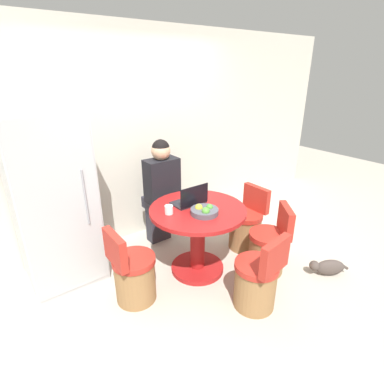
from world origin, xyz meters
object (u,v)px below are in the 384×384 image
object	(u,v)px
chair_near_right_corner	(268,249)
laptop	(190,200)
chair_near_camera	(257,282)
cat	(328,267)
refrigerator	(53,200)
chair_right_side	(246,227)
person_seated	(161,188)
fruit_bowl	(204,211)
dining_table	(198,231)
chair_left_side	(133,275)

from	to	relation	value
chair_near_right_corner	laptop	size ratio (longest dim) A/B	2.25
chair_near_camera	cat	distance (m)	1.01
refrigerator	chair_right_side	world-z (taller)	refrigerator
person_seated	fruit_bowl	bearing A→B (deg)	88.38
fruit_bowl	cat	size ratio (longest dim) A/B	0.72
dining_table	cat	bearing A→B (deg)	-41.03
laptop	fruit_bowl	world-z (taller)	laptop
chair_near_right_corner	fruit_bowl	xyz separation A→B (m)	(-0.64, 0.33, 0.52)
person_seated	fruit_bowl	size ratio (longest dim) A/B	4.89
dining_table	chair_right_side	size ratio (longest dim) A/B	1.29
chair_left_side	fruit_bowl	size ratio (longest dim) A/B	2.81
dining_table	chair_right_side	world-z (taller)	chair_right_side
chair_near_right_corner	laptop	distance (m)	1.01
chair_left_side	person_seated	xyz separation A→B (m)	(0.77, 0.72, 0.48)
dining_table	chair_near_camera	xyz separation A→B (m)	(0.10, -0.77, -0.22)
chair_left_side	chair_right_side	bearing A→B (deg)	-89.52
refrigerator	chair_left_side	xyz separation A→B (m)	(0.43, -0.77, -0.63)
refrigerator	chair_near_right_corner	size ratio (longest dim) A/B	2.32
cat	chair_left_side	bearing A→B (deg)	7.08
chair_right_side	fruit_bowl	xyz separation A→B (m)	(-0.80, -0.15, 0.52)
dining_table	person_seated	size ratio (longest dim) A/B	0.74
chair_near_camera	refrigerator	bearing A→B (deg)	-57.21
chair_right_side	chair_near_camera	size ratio (longest dim) A/B	1.00
chair_near_camera	person_seated	xyz separation A→B (m)	(-0.10, 1.50, 0.48)
chair_right_side	chair_near_right_corner	bearing A→B (deg)	-19.28
chair_left_side	chair_near_camera	world-z (taller)	same
refrigerator	person_seated	world-z (taller)	refrigerator
chair_near_right_corner	laptop	world-z (taller)	laptop
refrigerator	chair_near_camera	xyz separation A→B (m)	(1.30, -1.55, -0.63)
refrigerator	chair_near_camera	world-z (taller)	refrigerator
chair_left_side	chair_near_camera	size ratio (longest dim) A/B	1.00
chair_near_right_corner	chair_left_side	bearing A→B (deg)	-71.20
chair_left_side	laptop	bearing A→B (deg)	-80.65
refrigerator	person_seated	size ratio (longest dim) A/B	1.33
chair_left_side	laptop	xyz separation A→B (m)	(0.77, 0.12, 0.54)
chair_left_side	chair_near_camera	xyz separation A→B (m)	(0.87, -0.77, 0.00)
dining_table	cat	distance (m)	1.48
dining_table	laptop	xyz separation A→B (m)	(-0.00, 0.13, 0.31)
chair_near_camera	cat	world-z (taller)	chair_near_camera
person_seated	laptop	size ratio (longest dim) A/B	3.92
person_seated	laptop	distance (m)	0.60
chair_right_side	person_seated	world-z (taller)	person_seated
chair_left_side	chair_near_camera	distance (m)	1.17
dining_table	chair_near_right_corner	xyz separation A→B (m)	(0.61, -0.48, -0.22)
chair_near_right_corner	cat	bearing A→B (deg)	83.31
chair_right_side	cat	size ratio (longest dim) A/B	2.04
chair_near_camera	person_seated	size ratio (longest dim) A/B	0.57
person_seated	fruit_bowl	distance (m)	0.87
chair_left_side	fruit_bowl	xyz separation A→B (m)	(0.75, -0.15, 0.52)
chair_left_side	chair_near_right_corner	world-z (taller)	same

